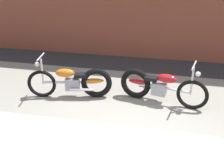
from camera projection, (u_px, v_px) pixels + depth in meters
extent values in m
plane|color=#2D2D30|center=(124.00, 145.00, 4.42)|extent=(80.00, 80.00, 0.00)
cube|color=gray|center=(138.00, 100.00, 6.00)|extent=(36.00, 3.50, 0.01)
torus|color=black|center=(42.00, 84.00, 6.02)|extent=(0.68, 0.22, 0.68)
torus|color=black|center=(97.00, 83.00, 6.00)|extent=(0.74, 0.28, 0.73)
cylinder|color=silver|center=(69.00, 82.00, 6.00)|extent=(1.22, 0.32, 0.06)
cube|color=#99999E|center=(73.00, 84.00, 6.02)|extent=(0.36, 0.28, 0.28)
ellipsoid|color=orange|center=(65.00, 73.00, 5.91)|extent=(0.47, 0.28, 0.20)
ellipsoid|color=orange|center=(94.00, 81.00, 5.98)|extent=(0.47, 0.27, 0.10)
cube|color=black|center=(81.00, 75.00, 5.93)|extent=(0.32, 0.26, 0.08)
cylinder|color=silver|center=(42.00, 72.00, 5.91)|extent=(0.05, 0.05, 0.62)
cylinder|color=silver|center=(40.00, 57.00, 5.77)|extent=(0.16, 0.57, 0.03)
sphere|color=white|center=(37.00, 64.00, 5.84)|extent=(0.11, 0.11, 0.11)
cylinder|color=silver|center=(82.00, 90.00, 5.90)|extent=(0.55, 0.18, 0.06)
torus|color=black|center=(192.00, 95.00, 5.48)|extent=(0.68, 0.22, 0.68)
torus|color=black|center=(135.00, 84.00, 5.98)|extent=(0.74, 0.27, 0.73)
cylinder|color=silver|center=(163.00, 88.00, 5.72)|extent=(1.22, 0.30, 0.06)
cube|color=#99999E|center=(159.00, 89.00, 5.76)|extent=(0.36, 0.28, 0.28)
ellipsoid|color=red|center=(167.00, 79.00, 5.60)|extent=(0.47, 0.27, 0.20)
ellipsoid|color=red|center=(138.00, 82.00, 5.93)|extent=(0.47, 0.27, 0.10)
cube|color=black|center=(151.00, 78.00, 5.76)|extent=(0.31, 0.25, 0.08)
cylinder|color=silver|center=(192.00, 81.00, 5.38)|extent=(0.05, 0.05, 0.62)
cylinder|color=silver|center=(194.00, 65.00, 5.25)|extent=(0.15, 0.57, 0.03)
sphere|color=white|center=(198.00, 74.00, 5.28)|extent=(0.11, 0.11, 0.11)
cylinder|color=silver|center=(151.00, 88.00, 6.01)|extent=(0.55, 0.17, 0.06)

